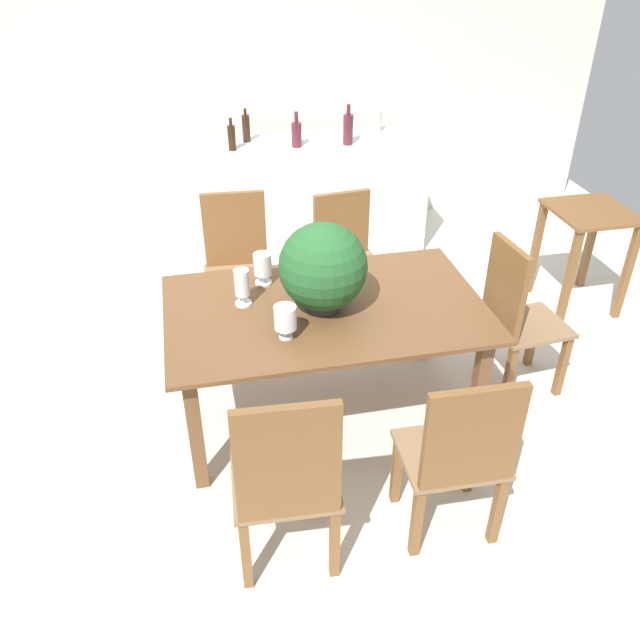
{
  "coord_description": "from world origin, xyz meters",
  "views": [
    {
      "loc": [
        -0.67,
        -3.2,
        2.64
      ],
      "look_at": [
        -0.03,
        -0.25,
        0.67
      ],
      "focal_mm": 36.56,
      "sensor_mm": 36.0,
      "label": 1
    }
  ],
  "objects_px": {
    "wine_bottle_tall": "(377,121)",
    "wine_bottle_clear": "(232,137)",
    "dining_table": "(325,322)",
    "wine_bottle_green": "(297,134)",
    "chair_near_left": "(287,479)",
    "wine_bottle_dark": "(246,128)",
    "chair_near_right": "(460,453)",
    "kitchen_counter": "(307,197)",
    "wine_bottle_amber": "(348,129)",
    "side_table": "(586,236)",
    "crystal_vase_right": "(285,318)",
    "chair_far_right": "(346,253)",
    "wine_glass": "(320,264)",
    "chair_foot_end": "(515,314)",
    "flower_centerpiece": "(323,268)",
    "crystal_vase_left": "(242,285)",
    "chair_far_left": "(237,260)",
    "crystal_vase_center_near": "(263,266)"
  },
  "relations": [
    {
      "from": "kitchen_counter",
      "to": "wine_bottle_green",
      "type": "relative_size",
      "value": 6.96
    },
    {
      "from": "crystal_vase_left",
      "to": "wine_bottle_amber",
      "type": "height_order",
      "value": "wine_bottle_amber"
    },
    {
      "from": "wine_bottle_amber",
      "to": "side_table",
      "type": "distance_m",
      "value": 2.02
    },
    {
      "from": "crystal_vase_right",
      "to": "side_table",
      "type": "bearing_deg",
      "value": 24.17
    },
    {
      "from": "chair_near_right",
      "to": "kitchen_counter",
      "type": "distance_m",
      "value": 3.25
    },
    {
      "from": "wine_bottle_amber",
      "to": "wine_bottle_dark",
      "type": "bearing_deg",
      "value": 162.93
    },
    {
      "from": "chair_near_right",
      "to": "wine_glass",
      "type": "distance_m",
      "value": 1.42
    },
    {
      "from": "wine_glass",
      "to": "chair_far_left",
      "type": "bearing_deg",
      "value": 120.4
    },
    {
      "from": "chair_foot_end",
      "to": "crystal_vase_left",
      "type": "bearing_deg",
      "value": 80.75
    },
    {
      "from": "wine_bottle_amber",
      "to": "wine_bottle_green",
      "type": "bearing_deg",
      "value": 176.09
    },
    {
      "from": "dining_table",
      "to": "wine_bottle_tall",
      "type": "relative_size",
      "value": 7.54
    },
    {
      "from": "crystal_vase_right",
      "to": "side_table",
      "type": "height_order",
      "value": "crystal_vase_right"
    },
    {
      "from": "wine_glass",
      "to": "wine_bottle_tall",
      "type": "distance_m",
      "value": 2.3
    },
    {
      "from": "chair_near_left",
      "to": "wine_bottle_dark",
      "type": "relative_size",
      "value": 3.87
    },
    {
      "from": "kitchen_counter",
      "to": "chair_near_left",
      "type": "bearing_deg",
      "value": -102.74
    },
    {
      "from": "chair_far_right",
      "to": "flower_centerpiece",
      "type": "relative_size",
      "value": 1.89
    },
    {
      "from": "wine_bottle_green",
      "to": "crystal_vase_right",
      "type": "bearing_deg",
      "value": -101.94
    },
    {
      "from": "crystal_vase_center_near",
      "to": "kitchen_counter",
      "type": "height_order",
      "value": "crystal_vase_center_near"
    },
    {
      "from": "chair_far_right",
      "to": "wine_bottle_dark",
      "type": "relative_size",
      "value": 3.46
    },
    {
      "from": "chair_foot_end",
      "to": "kitchen_counter",
      "type": "height_order",
      "value": "chair_foot_end"
    },
    {
      "from": "chair_near_right",
      "to": "wine_bottle_green",
      "type": "distance_m",
      "value": 3.23
    },
    {
      "from": "chair_far_right",
      "to": "crystal_vase_right",
      "type": "bearing_deg",
      "value": -122.53
    },
    {
      "from": "chair_near_right",
      "to": "kitchen_counter",
      "type": "relative_size",
      "value": 0.51
    },
    {
      "from": "dining_table",
      "to": "wine_bottle_green",
      "type": "relative_size",
      "value": 6.24
    },
    {
      "from": "chair_foot_end",
      "to": "wine_bottle_amber",
      "type": "xyz_separation_m",
      "value": [
        -0.5,
        2.14,
        0.51
      ]
    },
    {
      "from": "chair_near_right",
      "to": "wine_bottle_clear",
      "type": "height_order",
      "value": "wine_bottle_clear"
    },
    {
      "from": "chair_foot_end",
      "to": "wine_bottle_dark",
      "type": "relative_size",
      "value": 3.77
    },
    {
      "from": "crystal_vase_left",
      "to": "side_table",
      "type": "distance_m",
      "value": 2.68
    },
    {
      "from": "wine_glass",
      "to": "kitchen_counter",
      "type": "bearing_deg",
      "value": 81.06
    },
    {
      "from": "chair_far_right",
      "to": "wine_bottle_dark",
      "type": "distance_m",
      "value": 1.54
    },
    {
      "from": "wine_bottle_tall",
      "to": "wine_bottle_clear",
      "type": "height_order",
      "value": "wine_bottle_clear"
    },
    {
      "from": "dining_table",
      "to": "wine_bottle_tall",
      "type": "height_order",
      "value": "wine_bottle_tall"
    },
    {
      "from": "dining_table",
      "to": "wine_bottle_green",
      "type": "height_order",
      "value": "wine_bottle_green"
    },
    {
      "from": "chair_foot_end",
      "to": "wine_bottle_amber",
      "type": "bearing_deg",
      "value": 8.39
    },
    {
      "from": "side_table",
      "to": "wine_bottle_clear",
      "type": "bearing_deg",
      "value": 150.44
    },
    {
      "from": "flower_centerpiece",
      "to": "wine_bottle_clear",
      "type": "distance_m",
      "value": 2.22
    },
    {
      "from": "dining_table",
      "to": "chair_near_right",
      "type": "xyz_separation_m",
      "value": [
        0.39,
        -1.03,
        -0.1
      ]
    },
    {
      "from": "chair_near_left",
      "to": "wine_bottle_tall",
      "type": "height_order",
      "value": "wine_bottle_tall"
    },
    {
      "from": "chair_foot_end",
      "to": "wine_bottle_dark",
      "type": "height_order",
      "value": "wine_bottle_dark"
    },
    {
      "from": "wine_bottle_tall",
      "to": "wine_bottle_clear",
      "type": "distance_m",
      "value": 1.29
    },
    {
      "from": "flower_centerpiece",
      "to": "side_table",
      "type": "xyz_separation_m",
      "value": [
        2.15,
        0.84,
        -0.43
      ]
    },
    {
      "from": "kitchen_counter",
      "to": "crystal_vase_right",
      "type": "bearing_deg",
      "value": -103.64
    },
    {
      "from": "crystal_vase_right",
      "to": "wine_bottle_amber",
      "type": "height_order",
      "value": "wine_bottle_amber"
    },
    {
      "from": "chair_far_left",
      "to": "side_table",
      "type": "xyz_separation_m",
      "value": [
        2.51,
        -0.22,
        0.02
      ]
    },
    {
      "from": "wine_bottle_amber",
      "to": "chair_near_right",
      "type": "bearing_deg",
      "value": -95.0
    },
    {
      "from": "flower_centerpiece",
      "to": "crystal_vase_left",
      "type": "distance_m",
      "value": 0.46
    },
    {
      "from": "chair_near_right",
      "to": "kitchen_counter",
      "type": "bearing_deg",
      "value": -87.26
    },
    {
      "from": "chair_foot_end",
      "to": "kitchen_counter",
      "type": "distance_m",
      "value": 2.38
    },
    {
      "from": "chair_far_left",
      "to": "kitchen_counter",
      "type": "xyz_separation_m",
      "value": [
        0.72,
        1.18,
        -0.08
      ]
    },
    {
      "from": "dining_table",
      "to": "wine_bottle_green",
      "type": "distance_m",
      "value": 2.21
    }
  ]
}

